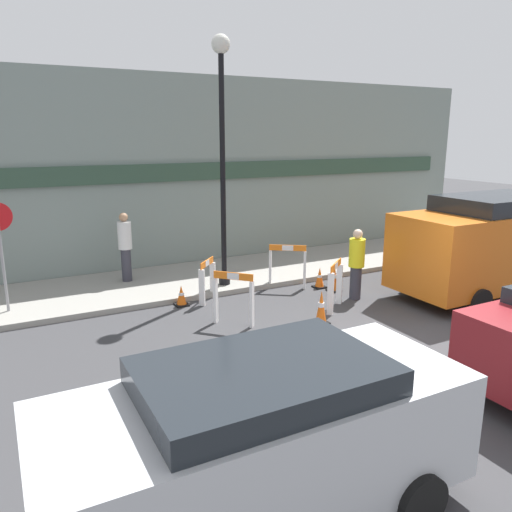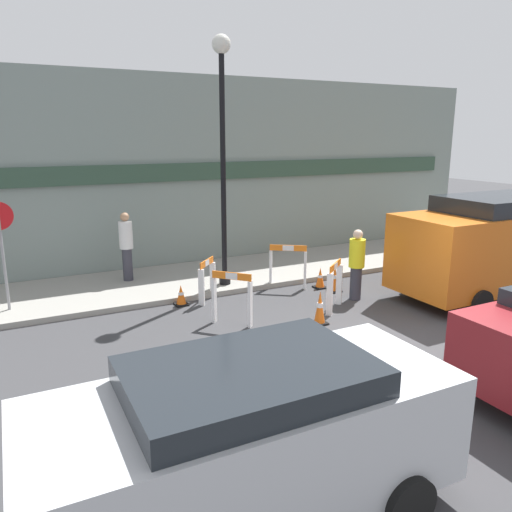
{
  "view_description": "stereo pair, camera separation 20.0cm",
  "coord_description": "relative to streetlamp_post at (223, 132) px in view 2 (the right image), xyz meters",
  "views": [
    {
      "loc": [
        -6.49,
        -6.13,
        3.84
      ],
      "look_at": [
        -1.04,
        4.17,
        1.0
      ],
      "focal_mm": 35.0,
      "sensor_mm": 36.0,
      "label": 1
    },
    {
      "loc": [
        -6.31,
        -6.22,
        3.84
      ],
      "look_at": [
        -1.04,
        4.17,
        1.0
      ],
      "focal_mm": 35.0,
      "sensor_mm": 36.0,
      "label": 2
    }
  ],
  "objects": [
    {
      "name": "traffic_cone_3",
      "position": [
        2.36,
        -1.46,
        -3.58
      ],
      "size": [
        0.3,
        0.3,
        0.68
      ],
      "color": "black",
      "rests_on": "ground_plane"
    },
    {
      "name": "sidewalk_slab",
      "position": [
        1.5,
        1.02,
        -3.84
      ],
      "size": [
        18.0,
        3.11,
        0.13
      ],
      "color": "gray",
      "rests_on": "ground_plane"
    },
    {
      "name": "barricade_2",
      "position": [
        -0.74,
        -0.69,
        -3.37
      ],
      "size": [
        0.62,
        0.63,
        1.01
      ],
      "rotation": [
        0.0,
        0.0,
        10.22
      ],
      "color": "white",
      "rests_on": "ground_plane"
    },
    {
      "name": "barricade_1",
      "position": [
        1.46,
        -0.69,
        -3.29
      ],
      "size": [
        0.84,
        0.65,
        1.14
      ],
      "rotation": [
        0.0,
        0.0,
        8.81
      ],
      "color": "white",
      "rests_on": "ground_plane"
    },
    {
      "name": "traffic_cone_2",
      "position": [
        2.21,
        -1.05,
        -3.65
      ],
      "size": [
        0.3,
        0.3,
        0.53
      ],
      "color": "black",
      "rests_on": "ground_plane"
    },
    {
      "name": "barricade_3",
      "position": [
        -0.85,
        -2.34,
        -3.3
      ],
      "size": [
        0.69,
        0.72,
        1.12
      ],
      "rotation": [
        0.0,
        0.0,
        11.75
      ],
      "color": "white",
      "rests_on": "ground_plane"
    },
    {
      "name": "streetlamp_post",
      "position": [
        0.0,
        0.0,
        0.0
      ],
      "size": [
        0.44,
        0.44,
        5.94
      ],
      "color": "black",
      "rests_on": "sidewalk_slab"
    },
    {
      "name": "traffic_cone_0",
      "position": [
        0.78,
        -3.14,
        -3.56
      ],
      "size": [
        0.3,
        0.3,
        0.72
      ],
      "color": "black",
      "rests_on": "ground_plane"
    },
    {
      "name": "traffic_cone_1",
      "position": [
        -1.4,
        -0.7,
        -3.68
      ],
      "size": [
        0.3,
        0.3,
        0.48
      ],
      "color": "black",
      "rests_on": "ground_plane"
    },
    {
      "name": "person_pedestrian",
      "position": [
        -2.12,
        1.44,
        -2.81
      ],
      "size": [
        0.35,
        0.35,
        1.79
      ],
      "rotation": [
        0.0,
        0.0,
        3.14
      ],
      "color": "#33333D",
      "rests_on": "sidewalk_slab"
    },
    {
      "name": "stop_sign",
      "position": [
        -4.96,
        0.36,
        -2.2
      ],
      "size": [
        0.59,
        0.13,
        2.36
      ],
      "rotation": [
        0.0,
        0.0,
        3.33
      ],
      "color": "gray",
      "rests_on": "sidewalk_slab"
    },
    {
      "name": "barricade_0",
      "position": [
        1.57,
        -2.55,
        -3.32
      ],
      "size": [
        0.75,
        0.65,
        1.1
      ],
      "rotation": [
        0.0,
        0.0,
        6.97
      ],
      "color": "white",
      "rests_on": "ground_plane"
    },
    {
      "name": "ground_plane",
      "position": [
        1.5,
        -5.04,
        -3.91
      ],
      "size": [
        60.0,
        60.0,
        0.0
      ],
      "primitive_type": "plane",
      "color": "#38383A"
    },
    {
      "name": "parked_car_0",
      "position": [
        -2.89,
        -7.34,
        -2.94
      ],
      "size": [
        4.28,
        1.87,
        1.72
      ],
      "color": "#B7BABF",
      "rests_on": "ground_plane"
    },
    {
      "name": "storefront_facade",
      "position": [
        1.5,
        2.64,
        -1.16
      ],
      "size": [
        18.0,
        0.22,
        5.5
      ],
      "color": "gray",
      "rests_on": "ground_plane"
    },
    {
      "name": "person_worker",
      "position": [
        2.45,
        -2.18,
        -3.0
      ],
      "size": [
        0.49,
        0.49,
        1.7
      ],
      "rotation": [
        0.0,
        0.0,
        2.75
      ],
      "color": "#33333D",
      "rests_on": "ground_plane"
    },
    {
      "name": "work_van",
      "position": [
        5.82,
        -3.35,
        -2.59
      ],
      "size": [
        5.45,
        2.16,
        2.43
      ],
      "color": "#D16619",
      "rests_on": "ground_plane"
    }
  ]
}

